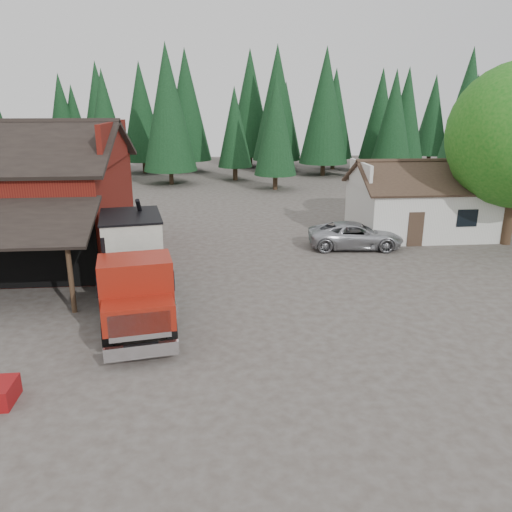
{
  "coord_description": "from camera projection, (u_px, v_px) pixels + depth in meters",
  "views": [
    {
      "loc": [
        -0.11,
        -16.68,
        7.97
      ],
      "look_at": [
        1.71,
        3.13,
        1.8
      ],
      "focal_mm": 35.0,
      "sensor_mm": 36.0,
      "label": 1
    }
  ],
  "objects": [
    {
      "name": "near_pine_b",
      "position": [
        276.0,
        125.0,
        45.55
      ],
      "size": [
        3.96,
        3.96,
        10.4
      ],
      "color": "#382619",
      "rests_on": "ground"
    },
    {
      "name": "conifer_backdrop",
      "position": [
        211.0,
        173.0,
        58.19
      ],
      "size": [
        76.0,
        16.0,
        16.0
      ],
      "primitive_type": null,
      "color": "black",
      "rests_on": "ground"
    },
    {
      "name": "ground",
      "position": [
        217.0,
        329.0,
        18.24
      ],
      "size": [
        120.0,
        120.0,
        0.0
      ],
      "primitive_type": "plane",
      "color": "#453D36",
      "rests_on": "ground"
    },
    {
      "name": "farmhouse",
      "position": [
        421.0,
        207.0,
        31.24
      ],
      "size": [
        8.6,
        6.42,
        4.65
      ],
      "color": "silver",
      "rests_on": "ground"
    },
    {
      "name": "near_pine_c",
      "position": [
        466.0,
        115.0,
        42.85
      ],
      "size": [
        4.84,
        4.84,
        12.4
      ],
      "color": "#382619",
      "rests_on": "ground"
    },
    {
      "name": "near_pine_d",
      "position": [
        168.0,
        108.0,
        48.04
      ],
      "size": [
        5.28,
        5.28,
        13.4
      ],
      "color": "#382619",
      "rests_on": "ground"
    },
    {
      "name": "red_barn",
      "position": [
        1.0,
        208.0,
        25.9
      ],
      "size": [
        12.8,
        13.63,
        7.18
      ],
      "color": "maroon",
      "rests_on": "ground"
    },
    {
      "name": "silver_car",
      "position": [
        355.0,
        235.0,
        28.23
      ],
      "size": [
        5.47,
        2.89,
        1.47
      ],
      "primitive_type": "imported",
      "rotation": [
        0.0,
        0.0,
        1.48
      ],
      "color": "#ACAEB4",
      "rests_on": "ground"
    },
    {
      "name": "feed_truck",
      "position": [
        134.0,
        265.0,
        19.33
      ],
      "size": [
        3.92,
        9.43,
        4.13
      ],
      "rotation": [
        0.0,
        0.0,
        0.17
      ],
      "color": "black",
      "rests_on": "ground"
    },
    {
      "name": "equip_box",
      "position": [
        1.0,
        393.0,
        13.72
      ],
      "size": [
        0.71,
        1.11,
        0.6
      ],
      "primitive_type": "cube",
      "rotation": [
        0.0,
        0.0,
        0.01
      ],
      "color": "maroon",
      "rests_on": "ground"
    }
  ]
}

